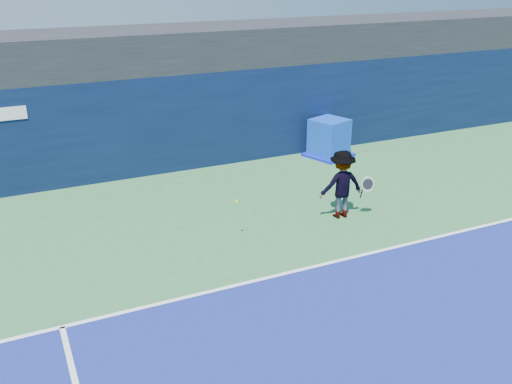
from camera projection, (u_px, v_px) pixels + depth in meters
ground at (390, 350)px, 9.70m from camera, size 80.00×80.00×0.00m
baseline at (304, 269)px, 12.22m from camera, size 24.00×0.10×0.01m
stadium_band at (177, 47)px, 18.02m from camera, size 36.00×3.00×1.20m
back_wall_assembly at (190, 119)px, 17.97m from camera, size 36.00×1.03×3.00m
equipment_cart at (329, 139)px, 19.09m from camera, size 1.69×1.69×1.27m
tennis_player at (342, 184)px, 14.43m from camera, size 1.35×0.77×1.78m
tennis_ball at (237, 201)px, 13.17m from camera, size 0.07×0.07×0.07m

